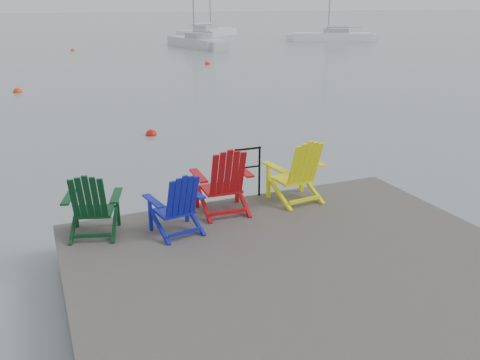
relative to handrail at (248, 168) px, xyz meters
name	(u,v)px	position (x,y,z in m)	size (l,w,h in m)	color
ground	(303,294)	(-0.25, -2.45, -1.04)	(400.00, 400.00, 0.00)	slate
dock	(304,272)	(-0.25, -2.45, -0.69)	(6.00, 5.00, 1.40)	#312E2B
handrail	(248,168)	(0.00, 0.00, 0.00)	(0.48, 0.04, 0.90)	black
chair_green	(92,204)	(-2.70, -0.56, -0.04)	(0.93, 0.89, 1.00)	#0A371A
chair_blue	(177,203)	(-1.54, -0.96, -0.06)	(0.85, 0.80, 0.96)	#0F17A0
chair_red	(224,180)	(-0.64, -0.50, 0.02)	(0.93, 0.86, 1.12)	#B90D11
chair_yellow	(297,170)	(0.70, -0.50, 0.02)	(0.94, 0.88, 1.11)	#FAFC0E
sailboat_near	(197,43)	(10.74, 35.88, -0.69)	(3.23, 8.09, 10.93)	silver
sailboat_mid	(208,33)	(16.63, 49.64, -0.69)	(8.50, 7.32, 12.29)	silver
sailboat_far	(332,37)	(25.68, 37.73, -0.69)	(7.95, 5.16, 10.88)	white
buoy_a	(151,135)	(-0.12, 6.94, -1.04)	(0.34, 0.34, 0.34)	red
buoy_b	(18,92)	(-3.76, 16.69, -1.04)	(0.38, 0.38, 0.38)	#D5400C
buoy_c	(208,64)	(7.40, 23.42, -1.04)	(0.36, 0.36, 0.36)	red
buoy_d	(73,51)	(0.45, 36.81, -1.04)	(0.34, 0.34, 0.34)	#DE520D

